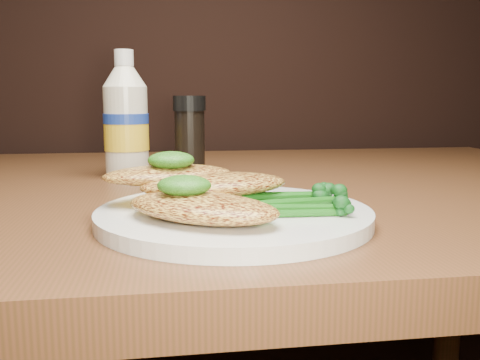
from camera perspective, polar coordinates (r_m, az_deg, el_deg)
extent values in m
cylinder|color=silver|center=(0.48, -0.66, -3.90)|extent=(0.25, 0.25, 0.01)
ellipsoid|color=gold|center=(0.43, -4.24, -3.01)|extent=(0.15, 0.14, 0.02)
ellipsoid|color=gold|center=(0.48, -2.77, -0.50)|extent=(0.15, 0.09, 0.02)
ellipsoid|color=gold|center=(0.50, -7.87, 0.54)|extent=(0.13, 0.08, 0.02)
ellipsoid|color=#113307|center=(0.43, -6.14, -0.60)|extent=(0.06, 0.06, 0.02)
ellipsoid|color=#113307|center=(0.50, -7.57, 2.18)|extent=(0.05, 0.05, 0.02)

